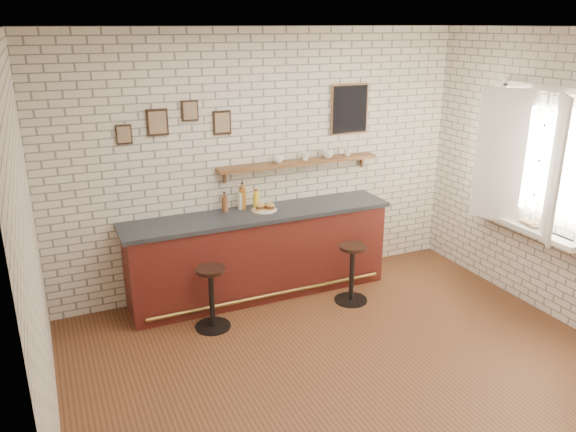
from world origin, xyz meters
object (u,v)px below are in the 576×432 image
shelf_cup_b (305,156)px  bar_stool_right (352,272)px  ciabatta_sandwich (265,206)px  sandwich_plate (264,210)px  bar_counter (260,253)px  book_lower (525,225)px  bar_stool_left (212,296)px  book_upper (523,222)px  bitters_bottle_amber (243,198)px  shelf_cup_d (347,152)px  bitters_bottle_brown (225,204)px  shelf_cup_c (328,154)px  shelf_cup_a (278,159)px  condiment_bottle_yellow (256,200)px  bitters_bottle_white (241,200)px

shelf_cup_b → bar_stool_right: bearing=-146.0°
ciabatta_sandwich → sandwich_plate: bearing=180.0°
bar_counter → book_lower: bearing=-28.6°
bar_stool_left → book_lower: bearing=-14.7°
book_upper → bar_stool_right: bearing=162.2°
bitters_bottle_amber → shelf_cup_d: size_ratio=3.31×
bitters_bottle_brown → shelf_cup_c: 1.39m
ciabatta_sandwich → shelf_cup_a: size_ratio=1.92×
bar_counter → book_upper: bearing=-28.0°
bar_counter → condiment_bottle_yellow: bearing=77.6°
bar_stool_left → bar_counter: bearing=35.4°
bitters_bottle_white → sandwich_plate: bearing=-33.1°
ciabatta_sandwich → bitters_bottle_brown: bearing=160.8°
bitters_bottle_white → bitters_bottle_amber: size_ratio=0.82×
shelf_cup_c → bar_stool_right: bearing=-153.3°
condiment_bottle_yellow → book_lower: (2.54, -1.59, -0.16)m
bitters_bottle_amber → book_upper: 3.12m
ciabatta_sandwich → book_lower: bearing=-30.0°
bitters_bottle_brown → book_lower: size_ratio=0.95×
shelf_cup_c → book_upper: bearing=-101.1°
bitters_bottle_brown → shelf_cup_d: shelf_cup_d is taller
ciabatta_sandwich → bar_stool_right: size_ratio=0.34×
bar_counter → shelf_cup_a: 1.11m
shelf_cup_d → ciabatta_sandwich: bearing=-170.0°
sandwich_plate → shelf_cup_b: 0.81m
bitters_bottle_white → shelf_cup_b: shelf_cup_b is taller
ciabatta_sandwich → bar_stool_left: ciabatta_sandwich is taller
shelf_cup_a → book_upper: bearing=-72.9°
sandwich_plate → book_lower: sandwich_plate is taller
bar_counter → book_upper: 2.95m
ciabatta_sandwich → shelf_cup_b: shelf_cup_b is taller
bitters_bottle_white → shelf_cup_c: (1.12, 0.02, 0.43)m
condiment_bottle_yellow → shelf_cup_a: (0.29, 0.02, 0.45)m
bar_stool_left → shelf_cup_d: 2.42m
sandwich_plate → book_upper: bearing=-29.4°
ciabatta_sandwich → book_upper: bearing=-29.5°
bitters_bottle_white → shelf_cup_d: shelf_cup_d is taller
shelf_cup_a → bar_counter: bearing=173.4°
book_lower → book_upper: bearing=101.5°
bar_counter → shelf_cup_b: shelf_cup_b is taller
bitters_bottle_brown → shelf_cup_a: 0.80m
bar_stool_left → shelf_cup_b: size_ratio=6.46×
shelf_cup_a → book_lower: (2.25, -1.60, -0.61)m
sandwich_plate → ciabatta_sandwich: (0.01, 0.00, 0.04)m
bar_stool_left → bar_stool_right: bar_stool_right is taller
bar_stool_left → shelf_cup_a: bearing=34.2°
condiment_bottle_yellow → book_upper: bearing=-31.5°
ciabatta_sandwich → shelf_cup_a: (0.24, 0.17, 0.49)m
bar_stool_left → shelf_cup_c: 2.21m
bar_stool_right → bar_stool_left: bearing=177.2°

